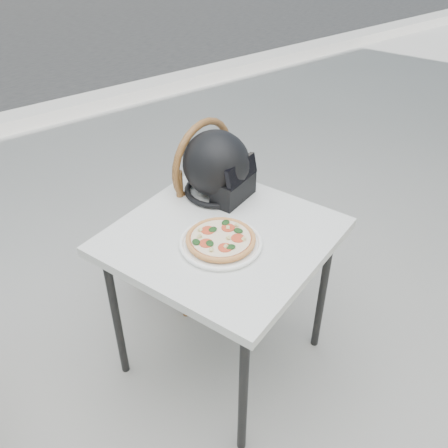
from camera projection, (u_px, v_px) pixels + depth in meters
ground at (156, 361)px, 2.42m from camera, size 80.00×80.00×0.00m
cafe_table_main at (222, 246)px, 2.03m from camera, size 1.03×1.03×0.76m
plate at (221, 243)px, 1.92m from camera, size 0.35×0.35×0.02m
pizza at (221, 239)px, 1.91m from camera, size 0.35×0.35×0.03m
helmet at (218, 168)px, 2.14m from camera, size 0.37×0.38×0.29m
cafe_chair_main at (189, 204)px, 2.46m from camera, size 0.51×0.51×1.06m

